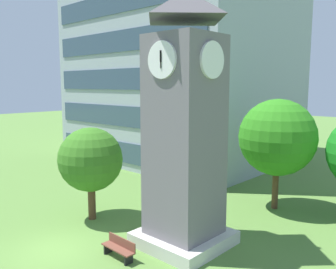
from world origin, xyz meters
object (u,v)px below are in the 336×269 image
at_px(park_bench, 119,248).
at_px(tree_streetside, 91,160).
at_px(clock_tower, 185,136).
at_px(tree_by_building, 277,138).

relative_size(park_bench, tree_streetside, 0.35).
distance_m(clock_tower, park_bench, 5.72).
relative_size(park_bench, tree_by_building, 0.27).
bearing_deg(park_bench, tree_streetside, 158.13).
distance_m(clock_tower, tree_streetside, 6.24).
relative_size(tree_by_building, tree_streetside, 1.29).
bearing_deg(tree_by_building, park_bench, -101.09).
xyz_separation_m(clock_tower, park_bench, (-1.18, -2.97, -4.75)).
distance_m(tree_by_building, tree_streetside, 10.99).
xyz_separation_m(park_bench, tree_streetside, (-4.69, 1.88, 2.94)).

